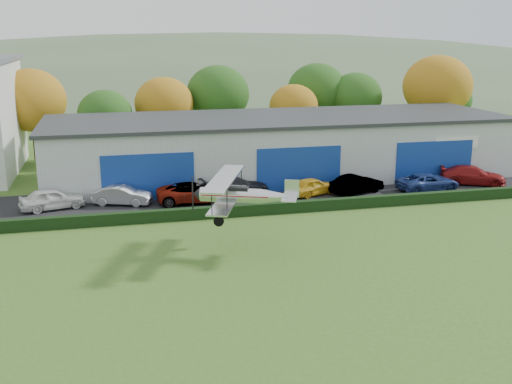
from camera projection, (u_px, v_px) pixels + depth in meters
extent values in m
plane|color=#3D621E|center=(338.00, 314.00, 28.08)|extent=(300.00, 300.00, 0.00)
cube|color=black|center=(278.00, 195.00, 48.52)|extent=(48.00, 9.00, 0.05)
cube|color=black|center=(296.00, 207.00, 43.90)|extent=(46.00, 0.60, 0.80)
cube|color=#B2B7BC|center=(279.00, 148.00, 54.93)|extent=(40.00, 12.00, 5.00)
cube|color=#2D3033|center=(279.00, 118.00, 54.27)|extent=(40.60, 12.60, 0.30)
cube|color=navy|center=(148.00, 177.00, 46.70)|extent=(7.00, 0.12, 3.60)
cube|color=navy|center=(299.00, 169.00, 49.42)|extent=(7.00, 0.12, 3.60)
cube|color=navy|center=(434.00, 162.00, 52.14)|extent=(7.00, 0.12, 3.60)
cylinder|color=#3D2614|center=(35.00, 145.00, 61.47)|extent=(0.36, 0.36, 3.15)
ellipsoid|color=#996612|center=(31.00, 100.00, 60.35)|extent=(6.84, 6.84, 6.16)
cylinder|color=#3D2614|center=(107.00, 149.00, 61.26)|extent=(0.36, 0.36, 2.45)
ellipsoid|color=#1E4C14|center=(105.00, 114.00, 60.39)|extent=(5.32, 5.32, 4.79)
cylinder|color=#3D2614|center=(166.00, 141.00, 64.46)|extent=(0.36, 0.36, 2.80)
ellipsoid|color=#996612|center=(164.00, 104.00, 63.47)|extent=(6.08, 6.08, 5.47)
cylinder|color=#3D2614|center=(218.00, 135.00, 67.66)|extent=(0.36, 0.36, 3.15)
ellipsoid|color=#1E4C14|center=(218.00, 94.00, 66.54)|extent=(6.84, 6.84, 6.16)
cylinder|color=#3D2614|center=(293.00, 138.00, 67.68)|extent=(0.36, 0.36, 2.45)
ellipsoid|color=#996612|center=(294.00, 106.00, 66.81)|extent=(5.32, 5.32, 4.79)
cylinder|color=#3D2614|center=(354.00, 131.00, 71.33)|extent=(0.36, 0.36, 2.80)
ellipsoid|color=#1E4C14|center=(355.00, 97.00, 70.34)|extent=(6.08, 6.08, 5.47)
cylinder|color=#3D2614|center=(434.00, 131.00, 69.29)|extent=(0.36, 0.36, 3.50)
ellipsoid|color=#996612|center=(437.00, 86.00, 68.05)|extent=(7.60, 7.60, 6.84)
cylinder|color=#3D2614|center=(447.00, 129.00, 74.10)|extent=(0.36, 0.36, 2.45)
ellipsoid|color=#1E4C14|center=(449.00, 100.00, 73.23)|extent=(5.32, 5.32, 4.79)
cylinder|color=#3D2614|center=(316.00, 128.00, 72.26)|extent=(0.36, 0.36, 3.15)
ellipsoid|color=#1E4C14|center=(317.00, 90.00, 71.14)|extent=(6.84, 6.84, 6.16)
ellipsoid|color=#4C6642|center=(221.00, 138.00, 168.22)|extent=(320.00, 196.00, 56.00)
ellipsoid|color=#4C6642|center=(452.00, 110.00, 182.71)|extent=(240.00, 126.00, 36.00)
imported|color=silver|center=(52.00, 199.00, 44.39)|extent=(4.91, 3.01, 1.56)
imported|color=silver|center=(122.00, 195.00, 45.58)|extent=(4.58, 2.81, 1.43)
imported|color=gray|center=(193.00, 193.00, 46.09)|extent=(5.56, 2.73, 1.52)
imported|color=black|center=(235.00, 186.00, 47.85)|extent=(5.76, 3.16, 1.58)
imported|color=gold|center=(312.00, 186.00, 48.30)|extent=(4.41, 3.07, 1.39)
imported|color=gray|center=(357.00, 184.00, 48.78)|extent=(4.82, 3.08, 1.50)
imported|color=navy|center=(428.00, 182.00, 49.57)|extent=(5.42, 2.97, 1.44)
imported|color=maroon|center=(473.00, 175.00, 51.71)|extent=(5.77, 4.23, 1.55)
cylinder|color=silver|center=(231.00, 195.00, 35.72)|extent=(3.63, 2.09, 0.84)
cone|color=silver|center=(279.00, 197.00, 35.35)|extent=(2.23, 1.54, 0.84)
cone|color=black|center=(197.00, 194.00, 35.99)|extent=(0.75, 0.96, 0.84)
cube|color=maroon|center=(235.00, 195.00, 35.67)|extent=(3.99, 2.24, 0.06)
cube|color=black|center=(239.00, 189.00, 35.56)|extent=(1.25, 0.94, 0.23)
cube|color=silver|center=(228.00, 200.00, 35.82)|extent=(3.56, 6.72, 0.09)
cube|color=silver|center=(224.00, 178.00, 35.52)|extent=(3.78, 7.10, 0.09)
cylinder|color=black|center=(212.00, 200.00, 33.37)|extent=(0.07, 0.07, 1.22)
cylinder|color=black|center=(227.00, 200.00, 33.26)|extent=(0.07, 0.07, 1.22)
cylinder|color=black|center=(228.00, 179.00, 38.05)|extent=(0.07, 0.07, 1.22)
cylinder|color=black|center=(241.00, 180.00, 37.94)|extent=(0.07, 0.07, 1.22)
cylinder|color=black|center=(223.00, 185.00, 35.29)|extent=(0.13, 0.21, 0.70)
cylinder|color=black|center=(225.00, 183.00, 35.92)|extent=(0.13, 0.21, 0.70)
cylinder|color=black|center=(220.00, 210.00, 35.61)|extent=(0.30, 0.63, 1.15)
cylinder|color=black|center=(223.00, 206.00, 36.38)|extent=(0.30, 0.63, 1.15)
cylinder|color=black|center=(222.00, 217.00, 36.14)|extent=(0.71, 1.68, 0.07)
cylinder|color=black|center=(219.00, 221.00, 35.33)|extent=(0.61, 0.34, 0.60)
cylinder|color=black|center=(224.00, 213.00, 36.95)|extent=(0.61, 0.34, 0.60)
cylinder|color=black|center=(290.00, 201.00, 35.32)|extent=(0.34, 0.18, 0.40)
cube|color=silver|center=(290.00, 196.00, 35.25)|extent=(1.68, 2.58, 0.06)
cube|color=silver|center=(292.00, 189.00, 35.12)|extent=(0.81, 0.36, 1.03)
cube|color=black|center=(193.00, 194.00, 36.02)|extent=(0.09, 0.13, 2.06)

